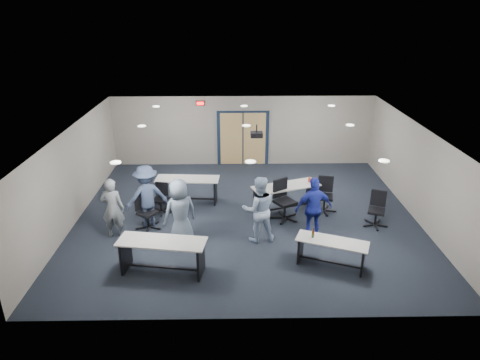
{
  "coord_description": "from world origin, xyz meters",
  "views": [
    {
      "loc": [
        -0.39,
        -11.44,
        5.96
      ],
      "look_at": [
        -0.2,
        -0.3,
        1.31
      ],
      "focal_mm": 32.0,
      "sensor_mm": 36.0,
      "label": 1
    }
  ],
  "objects_px": {
    "table_front_right": "(331,248)",
    "chair_back_a": "(160,199)",
    "chair_loose_left": "(147,211)",
    "table_back_left": "(188,186)",
    "person_back": "(147,196)",
    "chair_loose_right": "(377,210)",
    "chair_back_d": "(325,195)",
    "person_gray": "(113,208)",
    "person_plaid": "(180,213)",
    "person_lightblue": "(259,209)",
    "chair_back_c": "(285,201)",
    "table_front_left": "(162,251)",
    "table_back_right": "(286,193)",
    "person_navy": "(314,208)"
  },
  "relations": [
    {
      "from": "person_plaid",
      "to": "person_lightblue",
      "type": "distance_m",
      "value": 2.06
    },
    {
      "from": "table_back_left",
      "to": "chair_back_d",
      "type": "bearing_deg",
      "value": -6.89
    },
    {
      "from": "table_front_right",
      "to": "person_lightblue",
      "type": "bearing_deg",
      "value": 165.0
    },
    {
      "from": "chair_back_a",
      "to": "chair_loose_left",
      "type": "relative_size",
      "value": 0.87
    },
    {
      "from": "chair_back_d",
      "to": "person_lightblue",
      "type": "height_order",
      "value": "person_lightblue"
    },
    {
      "from": "chair_back_d",
      "to": "person_back",
      "type": "relative_size",
      "value": 0.6
    },
    {
      "from": "table_front_left",
      "to": "person_back",
      "type": "bearing_deg",
      "value": 116.96
    },
    {
      "from": "table_front_right",
      "to": "chair_back_a",
      "type": "xyz_separation_m",
      "value": [
        -4.56,
        2.93,
        -0.02
      ]
    },
    {
      "from": "table_front_right",
      "to": "person_back",
      "type": "xyz_separation_m",
      "value": [
        -4.79,
        2.13,
        0.44
      ]
    },
    {
      "from": "chair_back_d",
      "to": "person_back",
      "type": "bearing_deg",
      "value": -158.95
    },
    {
      "from": "chair_back_c",
      "to": "chair_loose_right",
      "type": "distance_m",
      "value": 2.6
    },
    {
      "from": "table_back_right",
      "to": "chair_back_d",
      "type": "distance_m",
      "value": 1.17
    },
    {
      "from": "table_back_left",
      "to": "person_plaid",
      "type": "relative_size",
      "value": 1.11
    },
    {
      "from": "table_front_right",
      "to": "chair_back_d",
      "type": "height_order",
      "value": "chair_back_d"
    },
    {
      "from": "person_gray",
      "to": "chair_loose_left",
      "type": "bearing_deg",
      "value": -148.4
    },
    {
      "from": "table_back_left",
      "to": "chair_loose_right",
      "type": "distance_m",
      "value": 5.78
    },
    {
      "from": "chair_loose_left",
      "to": "chair_loose_right",
      "type": "distance_m",
      "value": 6.48
    },
    {
      "from": "table_front_left",
      "to": "table_back_left",
      "type": "distance_m",
      "value": 3.87
    },
    {
      "from": "chair_back_a",
      "to": "chair_loose_right",
      "type": "bearing_deg",
      "value": 1.49
    },
    {
      "from": "table_back_left",
      "to": "person_back",
      "type": "bearing_deg",
      "value": -118.86
    },
    {
      "from": "table_back_right",
      "to": "chair_back_a",
      "type": "bearing_deg",
      "value": 160.59
    },
    {
      "from": "table_back_left",
      "to": "person_gray",
      "type": "height_order",
      "value": "person_gray"
    },
    {
      "from": "chair_back_c",
      "to": "table_back_right",
      "type": "bearing_deg",
      "value": 47.37
    },
    {
      "from": "chair_back_a",
      "to": "person_lightblue",
      "type": "xyz_separation_m",
      "value": [
        2.88,
        -1.67,
        0.46
      ]
    },
    {
      "from": "chair_loose_right",
      "to": "person_back",
      "type": "relative_size",
      "value": 0.56
    },
    {
      "from": "person_gray",
      "to": "person_lightblue",
      "type": "height_order",
      "value": "person_lightblue"
    },
    {
      "from": "table_front_right",
      "to": "chair_loose_left",
      "type": "distance_m",
      "value": 5.15
    },
    {
      "from": "table_front_right",
      "to": "chair_loose_right",
      "type": "bearing_deg",
      "value": 70.85
    },
    {
      "from": "person_gray",
      "to": "person_plaid",
      "type": "height_order",
      "value": "person_plaid"
    },
    {
      "from": "table_front_right",
      "to": "chair_loose_left",
      "type": "relative_size",
      "value": 1.69
    },
    {
      "from": "table_back_left",
      "to": "person_lightblue",
      "type": "xyz_separation_m",
      "value": [
        2.12,
        -2.42,
        0.36
      ]
    },
    {
      "from": "person_plaid",
      "to": "person_lightblue",
      "type": "height_order",
      "value": "same"
    },
    {
      "from": "chair_back_c",
      "to": "chair_loose_left",
      "type": "bearing_deg",
      "value": 153.81
    },
    {
      "from": "person_lightblue",
      "to": "person_navy",
      "type": "relative_size",
      "value": 1.05
    },
    {
      "from": "chair_back_c",
      "to": "chair_back_a",
      "type": "bearing_deg",
      "value": 139.09
    },
    {
      "from": "chair_back_a",
      "to": "chair_loose_left",
      "type": "distance_m",
      "value": 1.01
    },
    {
      "from": "chair_back_c",
      "to": "person_plaid",
      "type": "relative_size",
      "value": 0.66
    },
    {
      "from": "chair_back_a",
      "to": "person_gray",
      "type": "distance_m",
      "value": 1.81
    },
    {
      "from": "table_front_right",
      "to": "chair_loose_right",
      "type": "relative_size",
      "value": 1.74
    },
    {
      "from": "chair_loose_left",
      "to": "person_back",
      "type": "height_order",
      "value": "person_back"
    },
    {
      "from": "chair_back_d",
      "to": "person_lightblue",
      "type": "distance_m",
      "value": 2.7
    },
    {
      "from": "table_back_right",
      "to": "chair_back_c",
      "type": "bearing_deg",
      "value": -119.7
    },
    {
      "from": "person_plaid",
      "to": "person_navy",
      "type": "xyz_separation_m",
      "value": [
        3.53,
        0.28,
        -0.04
      ]
    },
    {
      "from": "chair_back_a",
      "to": "chair_loose_right",
      "type": "xyz_separation_m",
      "value": [
        6.28,
        -0.96,
        0.06
      ]
    },
    {
      "from": "chair_loose_right",
      "to": "person_gray",
      "type": "height_order",
      "value": "person_gray"
    },
    {
      "from": "table_back_left",
      "to": "chair_back_a",
      "type": "distance_m",
      "value": 1.07
    },
    {
      "from": "chair_loose_left",
      "to": "chair_back_a",
      "type": "bearing_deg",
      "value": 24.01
    },
    {
      "from": "table_front_right",
      "to": "chair_loose_left",
      "type": "bearing_deg",
      "value": 179.67
    },
    {
      "from": "chair_back_a",
      "to": "chair_back_d",
      "type": "bearing_deg",
      "value": 9.83
    },
    {
      "from": "chair_loose_right",
      "to": "person_gray",
      "type": "relative_size",
      "value": 0.6
    }
  ]
}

